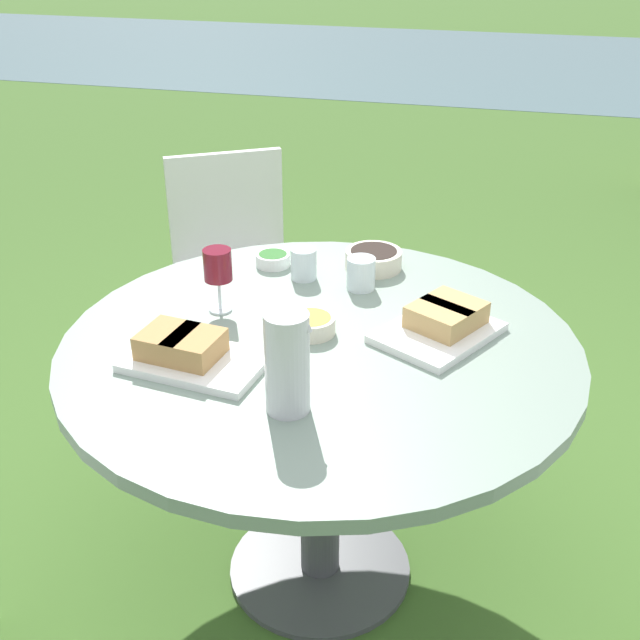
% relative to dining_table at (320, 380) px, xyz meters
% --- Properties ---
extents(ground_plane, '(40.00, 40.00, 0.00)m').
position_rel_dining_table_xyz_m(ground_plane, '(0.00, 0.00, -0.65)').
color(ground_plane, '#446B2B').
extents(river_strip, '(40.00, 4.61, 0.01)m').
position_rel_dining_table_xyz_m(river_strip, '(0.00, 8.11, -0.65)').
color(river_strip, slate).
rests_on(river_strip, ground_plane).
extents(dining_table, '(1.28, 1.28, 0.76)m').
position_rel_dining_table_xyz_m(dining_table, '(0.00, 0.00, 0.00)').
color(dining_table, '#4C4C51').
rests_on(dining_table, ground_plane).
extents(chair_far_back, '(0.59, 0.59, 0.89)m').
position_rel_dining_table_xyz_m(chair_far_back, '(-0.59, 0.96, -0.13)').
color(chair_far_back, silver).
rests_on(chair_far_back, ground_plane).
extents(water_pitcher, '(0.10, 0.09, 0.23)m').
position_rel_dining_table_xyz_m(water_pitcher, '(0.01, -0.30, 0.23)').
color(water_pitcher, silver).
rests_on(water_pitcher, dining_table).
extents(wine_glass, '(0.07, 0.07, 0.17)m').
position_rel_dining_table_xyz_m(wine_glass, '(-0.30, 0.09, 0.24)').
color(wine_glass, silver).
rests_on(wine_glass, dining_table).
extents(platter_bread_main, '(0.34, 0.37, 0.08)m').
position_rel_dining_table_xyz_m(platter_bread_main, '(0.28, 0.12, 0.14)').
color(platter_bread_main, white).
rests_on(platter_bread_main, dining_table).
extents(platter_charcuterie, '(0.34, 0.24, 0.08)m').
position_rel_dining_table_xyz_m(platter_charcuterie, '(-0.27, -0.18, 0.15)').
color(platter_charcuterie, white).
rests_on(platter_charcuterie, dining_table).
extents(bowl_fries, '(0.12, 0.12, 0.05)m').
position_rel_dining_table_xyz_m(bowl_fries, '(-0.03, 0.04, 0.14)').
color(bowl_fries, beige).
rests_on(bowl_fries, dining_table).
extents(bowl_salad, '(0.10, 0.10, 0.04)m').
position_rel_dining_table_xyz_m(bowl_salad, '(-0.25, 0.41, 0.13)').
color(bowl_salad, white).
rests_on(bowl_salad, dining_table).
extents(bowl_olives, '(0.17, 0.17, 0.06)m').
position_rel_dining_table_xyz_m(bowl_olives, '(0.04, 0.46, 0.14)').
color(bowl_olives, beige).
rests_on(bowl_olives, dining_table).
extents(cup_water_near, '(0.07, 0.07, 0.09)m').
position_rel_dining_table_xyz_m(cup_water_near, '(-0.14, 0.34, 0.16)').
color(cup_water_near, silver).
rests_on(cup_water_near, dining_table).
extents(cup_water_far, '(0.08, 0.08, 0.09)m').
position_rel_dining_table_xyz_m(cup_water_far, '(0.03, 0.32, 0.16)').
color(cup_water_far, silver).
rests_on(cup_water_far, dining_table).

